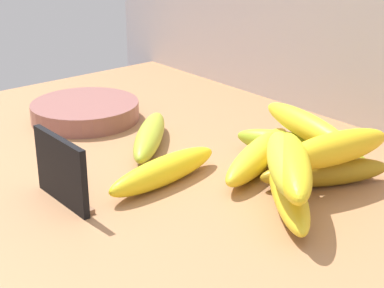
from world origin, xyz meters
TOP-DOWN VIEW (x-y plane):
  - counter_top at (0.00, 0.00)cm, footprint 110.00×76.00cm
  - chalkboard_sign at (-6.30, -10.96)cm, footprint 11.00×1.80cm
  - fruit_bowl at (-30.30, 6.21)cm, footprint 17.61×17.61cm
  - banana_0 at (1.78, 14.04)cm, footprint 11.49×20.08cm
  - banana_1 at (-13.68, 7.18)cm, footprint 15.66×15.57cm
  - banana_2 at (11.54, 8.92)cm, footprint 17.90×15.63cm
  - banana_3 at (-2.68, 1.42)cm, footprint 5.82×18.28cm
  - banana_4 at (10.69, 16.80)cm, footprint 11.26×16.71cm
  - banana_5 at (3.59, 20.05)cm, footprint 19.39×9.72cm
  - banana_6 at (12.09, 16.53)cm, footprint 6.70×17.27cm
  - banana_7 at (4.92, 19.68)cm, footprint 19.06×8.18cm
  - banana_8 at (12.58, 8.15)cm, footprint 15.95×15.51cm
  - banana_9 at (11.15, 8.40)cm, footprint 15.33×14.28cm

SIDE VIEW (x-z plane):
  - counter_top at x=0.00cm, z-range 0.00..3.00cm
  - fruit_bowl at x=-30.30cm, z-range 3.00..6.05cm
  - banana_4 at x=10.69cm, z-range 3.00..6.55cm
  - banana_3 at x=-2.68cm, z-range 3.00..6.63cm
  - banana_1 at x=-13.68cm, z-range 3.00..6.64cm
  - banana_2 at x=11.54cm, z-range 3.00..6.79cm
  - banana_0 at x=1.78cm, z-range 3.00..6.98cm
  - banana_5 at x=3.59cm, z-range 3.00..6.99cm
  - chalkboard_sign at x=-6.30cm, z-range 2.66..11.06cm
  - banana_6 at x=12.09cm, z-range 6.55..10.59cm
  - banana_9 at x=11.15cm, z-range 6.79..10.61cm
  - banana_7 at x=4.92cm, z-range 6.99..10.48cm
  - banana_8 at x=12.58cm, z-range 6.79..10.89cm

